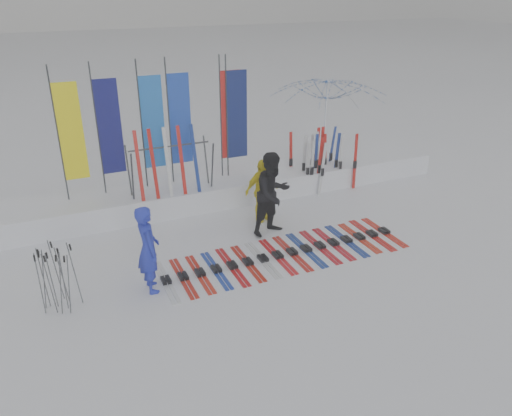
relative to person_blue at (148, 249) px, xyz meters
name	(u,v)px	position (x,y,z in m)	size (l,w,h in m)	color
ground	(280,287)	(2.29, -0.97, -0.87)	(120.00, 120.00, 0.00)	white
snow_bank	(204,191)	(2.29, 3.63, -0.57)	(14.00, 1.60, 0.60)	white
person_blue	(148,249)	(0.00, 0.00, 0.00)	(0.64, 0.42, 1.75)	#1F2CB8
person_black	(273,194)	(3.17, 1.21, 0.12)	(0.96, 0.75, 1.98)	black
person_yellow	(262,190)	(3.23, 1.95, -0.09)	(0.92, 0.38, 1.57)	#FFED10
tent_canopy	(327,128)	(6.25, 3.97, 0.64)	(3.31, 3.37, 3.03)	white
ski_row	(285,254)	(2.96, 0.11, -0.84)	(5.46, 1.68, 0.07)	silver
pole_cluster	(56,280)	(-1.66, 0.06, -0.27)	(0.66, 0.70, 1.24)	#595B60
feather_flags	(165,122)	(1.41, 3.79, 1.37)	(4.73, 0.20, 3.20)	#383A3F
ski_rack	(170,162)	(1.33, 3.23, 0.51)	(2.04, 0.80, 1.23)	#383A3F
upright_skis	(321,161)	(5.64, 3.21, -0.08)	(1.65, 1.00, 1.69)	red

